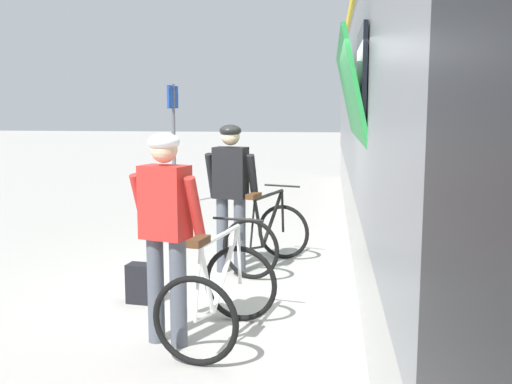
% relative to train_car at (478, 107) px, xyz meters
% --- Properties ---
extents(ground_plane, '(80.00, 80.00, 0.00)m').
position_rel_train_car_xyz_m(ground_plane, '(-2.72, -1.60, -1.97)').
color(ground_plane, '#A09E99').
extents(train_car, '(3.23, 18.34, 3.88)m').
position_rel_train_car_xyz_m(train_car, '(0.00, 0.00, 0.00)').
color(train_car, gray).
rests_on(train_car, ground).
extents(cyclist_near_in_red, '(0.66, 0.43, 1.76)m').
position_rel_train_car_xyz_m(cyclist_near_in_red, '(-3.11, -2.97, -0.91)').
color(cyclist_near_in_red, '#4C515B').
rests_on(cyclist_near_in_red, ground).
extents(cyclist_far_in_dark, '(0.65, 0.38, 1.76)m').
position_rel_train_car_xyz_m(cyclist_far_in_dark, '(-2.94, -0.76, -0.91)').
color(cyclist_far_in_dark, '#4C515B').
rests_on(cyclist_far_in_dark, ground).
extents(bicycle_near_white, '(0.90, 1.19, 0.99)m').
position_rel_train_car_xyz_m(bicycle_near_white, '(-2.69, -2.88, -1.56)').
color(bicycle_near_white, black).
rests_on(bicycle_near_white, ground).
extents(bicycle_far_black, '(0.99, 1.23, 0.99)m').
position_rel_train_car_xyz_m(bicycle_far_black, '(-2.53, -0.53, -1.56)').
color(bicycle_far_black, black).
rests_on(bicycle_far_black, ground).
extents(backpack_on_platform, '(0.30, 0.22, 0.40)m').
position_rel_train_car_xyz_m(backpack_on_platform, '(-3.66, -1.98, -1.77)').
color(backpack_on_platform, black).
rests_on(backpack_on_platform, ground).
extents(platform_sign_post, '(0.08, 0.70, 2.40)m').
position_rel_train_car_xyz_m(platform_sign_post, '(-4.87, 3.95, -0.34)').
color(platform_sign_post, '#595B60').
rests_on(platform_sign_post, ground).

